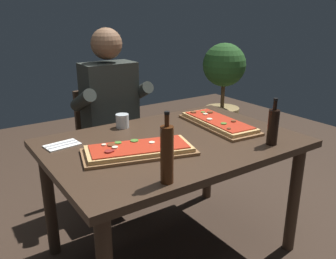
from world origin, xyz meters
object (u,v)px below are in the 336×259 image
pizza_rectangular_left (218,123)px  oil_bottle_amber (167,154)px  wine_bottle_dark (273,126)px  diner_chair (108,140)px  dining_table (173,156)px  tumbler_near_camera (122,122)px  potted_plant_corner (223,85)px  pizza_rectangular_front (139,150)px  seated_diner (113,111)px

pizza_rectangular_left → oil_bottle_amber: size_ratio=1.90×
wine_bottle_dark → diner_chair: wine_bottle_dark is taller
dining_table → pizza_rectangular_left: bearing=8.0°
tumbler_near_camera → potted_plant_corner: (1.82, 1.04, -0.14)m
dining_table → tumbler_near_camera: size_ratio=16.35×
wine_bottle_dark → diner_chair: bearing=109.6°
dining_table → diner_chair: 0.87m
tumbler_near_camera → diner_chair: bearing=77.5°
pizza_rectangular_left → tumbler_near_camera: (-0.52, 0.31, 0.02)m
pizza_rectangular_front → wine_bottle_dark: wine_bottle_dark is taller
pizza_rectangular_left → seated_diner: bearing=121.2°
wine_bottle_dark → tumbler_near_camera: 0.91m
pizza_rectangular_front → seated_diner: (0.24, 0.80, -0.02)m
dining_table → potted_plant_corner: potted_plant_corner is taller
diner_chair → potted_plant_corner: bearing=17.8°
wine_bottle_dark → oil_bottle_amber: bearing=-176.0°
seated_diner → oil_bottle_amber: bearing=-104.5°
dining_table → diner_chair: bearing=91.4°
wine_bottle_dark → diner_chair: (-0.43, 1.21, -0.36)m
oil_bottle_amber → potted_plant_corner: (2.01, 1.81, -0.24)m
wine_bottle_dark → seated_diner: seated_diner is taller
dining_table → wine_bottle_dark: wine_bottle_dark is taller
pizza_rectangular_front → pizza_rectangular_left: (0.65, 0.12, 0.00)m
dining_table → pizza_rectangular_front: (-0.26, -0.06, 0.12)m
wine_bottle_dark → pizza_rectangular_front: bearing=156.3°
oil_bottle_amber → diner_chair: oil_bottle_amber is taller
pizza_rectangular_left → seated_diner: size_ratio=0.45×
pizza_rectangular_left → potted_plant_corner: 1.88m
potted_plant_corner → pizza_rectangular_left: bearing=-133.9°
dining_table → tumbler_near_camera: (-0.13, 0.37, 0.13)m
potted_plant_corner → seated_diner: bearing=-158.6°
pizza_rectangular_left → oil_bottle_amber: bearing=-146.9°
pizza_rectangular_left → seated_diner: seated_diner is taller
pizza_rectangular_front → wine_bottle_dark: (0.67, -0.29, 0.08)m
pizza_rectangular_front → diner_chair: size_ratio=0.71×
wine_bottle_dark → oil_bottle_amber: (-0.73, -0.05, 0.03)m
dining_table → pizza_rectangular_front: size_ratio=2.25×
pizza_rectangular_front → seated_diner: 0.83m
oil_bottle_amber → pizza_rectangular_front: bearing=80.2°
dining_table → seated_diner: bearing=91.6°
pizza_rectangular_left → potted_plant_corner: size_ratio=0.54×
pizza_rectangular_left → tumbler_near_camera: bearing=148.8°
pizza_rectangular_front → tumbler_near_camera: bearing=73.4°
pizza_rectangular_left → potted_plant_corner: (1.30, 1.35, -0.13)m
pizza_rectangular_left → tumbler_near_camera: tumbler_near_camera is taller
diner_chair → seated_diner: (0.00, -0.12, 0.26)m
pizza_rectangular_front → tumbler_near_camera: (0.13, 0.43, 0.02)m
dining_table → seated_diner: size_ratio=1.05×
potted_plant_corner → pizza_rectangular_front: bearing=-143.0°
oil_bottle_amber → pizza_rectangular_left: bearing=33.1°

